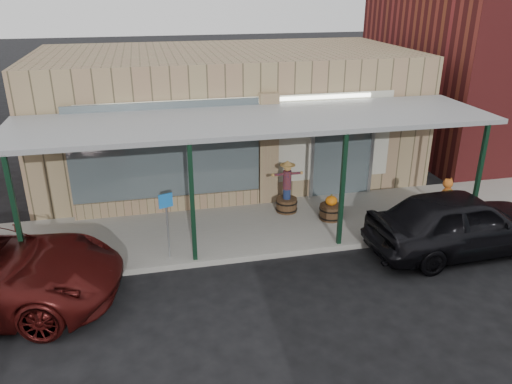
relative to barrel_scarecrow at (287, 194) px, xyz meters
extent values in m
plane|color=black|center=(-1.05, -4.29, -0.67)|extent=(120.00, 120.00, 0.00)
cube|color=gray|center=(-1.05, -0.69, -0.59)|extent=(40.00, 3.20, 0.15)
cube|color=#8D7A56|center=(-1.05, 3.91, 1.43)|extent=(12.00, 6.00, 4.20)
cube|color=#4E5B5F|center=(-3.25, 0.76, 1.23)|extent=(5.20, 0.06, 2.80)
cube|color=#4E5B5F|center=(1.95, 0.89, 0.83)|extent=(1.80, 0.06, 2.80)
cube|color=#8D7A56|center=(-0.35, 0.81, 1.03)|extent=(0.55, 0.30, 3.40)
cube|color=#8D7A56|center=(-3.25, 0.81, -0.32)|extent=(5.20, 0.30, 0.50)
cube|color=#B0AE9C|center=(-1.05, 0.88, 1.33)|extent=(9.00, 0.02, 2.60)
cube|color=white|center=(-1.05, 0.85, 2.53)|extent=(7.50, 0.03, 0.10)
cube|color=gray|center=(-1.05, -0.69, 2.38)|extent=(12.00, 3.00, 0.12)
cube|color=black|center=(-6.55, -2.14, 0.88)|extent=(0.10, 0.10, 2.95)
cube|color=black|center=(-2.85, -2.14, 0.88)|extent=(0.10, 0.10, 2.95)
cube|color=black|center=(0.75, -2.14, 0.88)|extent=(0.10, 0.10, 2.95)
cube|color=black|center=(4.45, -2.14, 0.88)|extent=(0.10, 0.10, 2.95)
cylinder|color=#4A361D|center=(0.00, 0.00, -0.32)|extent=(0.73, 0.73, 0.39)
cylinder|color=navy|center=(0.00, 0.00, 0.02)|extent=(0.27, 0.27, 0.29)
cylinder|color=maroon|center=(0.00, 0.00, 0.44)|extent=(0.29, 0.29, 0.54)
sphere|color=tan|center=(0.00, 0.00, 0.82)|extent=(0.22, 0.22, 0.22)
cone|color=tan|center=(0.00, 0.00, 0.94)|extent=(0.35, 0.35, 0.14)
cylinder|color=#4A361D|center=(1.05, -0.75, -0.31)|extent=(0.80, 0.80, 0.41)
ellipsoid|color=#E1550E|center=(1.05, -0.75, 0.03)|extent=(0.33, 0.33, 0.27)
cylinder|color=#4C471E|center=(1.05, -0.75, 0.18)|extent=(0.04, 0.04, 0.06)
cylinder|color=gray|center=(-3.43, -1.89, 0.13)|extent=(0.04, 0.04, 1.29)
cube|color=blue|center=(-3.43, -1.89, 0.94)|extent=(0.33, 0.13, 0.34)
imported|color=black|center=(3.59, -2.90, 0.13)|extent=(4.73, 2.06, 1.59)
ellipsoid|color=#C75523|center=(3.75, -1.96, 0.43)|extent=(0.35, 0.30, 0.45)
sphere|color=#C75523|center=(3.75, -1.92, 0.75)|extent=(0.26, 0.26, 0.26)
cylinder|color=#1A7636|center=(3.75, -1.96, 0.61)|extent=(0.18, 0.18, 0.02)
camera|label=1|loc=(-3.69, -12.48, 5.50)|focal=35.00mm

